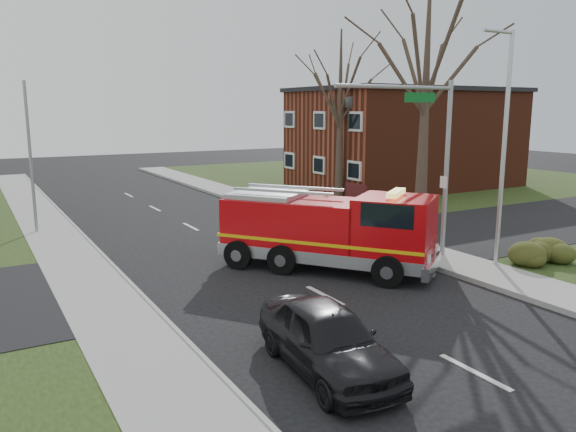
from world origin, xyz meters
TOP-DOWN VIEW (x-y plane):
  - ground at (0.00, 0.00)m, footprint 120.00×120.00m
  - sidewalk_right at (6.20, 0.00)m, footprint 2.40×80.00m
  - sidewalk_left at (-6.20, 0.00)m, footprint 2.40×80.00m
  - brick_building at (19.00, 18.00)m, footprint 15.40×10.40m
  - health_center_sign at (10.50, 12.50)m, footprint 0.12×2.00m
  - hedge_corner at (9.00, -1.00)m, footprint 2.80×2.00m
  - bare_tree_near at (9.50, 6.00)m, footprint 6.00×6.00m
  - bare_tree_far at (11.00, 15.00)m, footprint 5.25×5.25m
  - traffic_signal_mast at (5.21, 1.50)m, footprint 5.29×0.18m
  - streetlight_pole at (7.14, -0.50)m, footprint 1.48×0.16m
  - utility_pole_far at (-6.80, 14.00)m, footprint 0.14×0.14m
  - fire_engine at (1.78, 2.42)m, footprint 6.57×7.55m
  - parked_car_maroon at (-2.80, -4.31)m, footprint 2.25×4.66m

SIDE VIEW (x-z plane):
  - ground at x=0.00m, z-range 0.00..0.00m
  - sidewalk_right at x=6.20m, z-range 0.00..0.15m
  - sidewalk_left at x=-6.20m, z-range 0.00..0.15m
  - hedge_corner at x=9.00m, z-range 0.13..1.03m
  - parked_car_maroon at x=-2.80m, z-range 0.00..1.54m
  - health_center_sign at x=10.50m, z-range 0.18..1.58m
  - fire_engine at x=1.78m, z-range -0.14..2.89m
  - utility_pole_far at x=-6.80m, z-range 0.00..7.00m
  - brick_building at x=19.00m, z-range 0.03..7.28m
  - streetlight_pole at x=7.14m, z-range 0.35..8.75m
  - traffic_signal_mast at x=5.21m, z-range 1.31..8.11m
  - bare_tree_far at x=11.00m, z-range 1.24..11.74m
  - bare_tree_near at x=9.50m, z-range 1.41..13.41m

